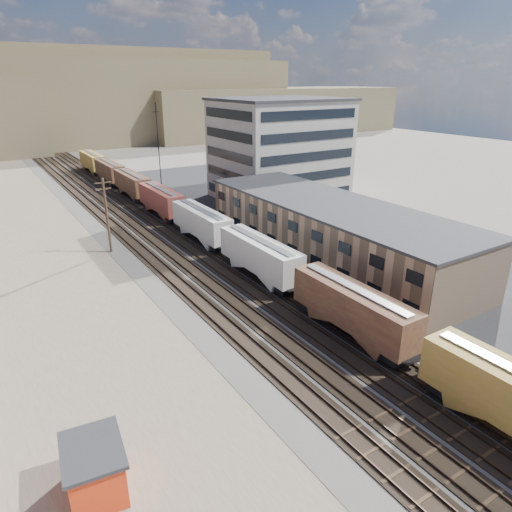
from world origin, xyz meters
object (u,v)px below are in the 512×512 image
freight_train (180,210)px  utility_pole_north (107,214)px  maintenance_shed (95,469)px  parked_car_blue (260,199)px

freight_train → utility_pole_north: utility_pole_north is taller
utility_pole_north → maintenance_shed: bearing=-107.0°
maintenance_shed → parked_car_blue: 64.26m
freight_train → maintenance_shed: freight_train is taller
maintenance_shed → parked_car_blue: (42.18, 48.48, -0.72)m
utility_pole_north → parked_car_blue: 32.82m
freight_train → maintenance_shed: (-23.79, -42.81, -1.22)m
maintenance_shed → parked_car_blue: maintenance_shed is taller
freight_train → parked_car_blue: size_ratio=19.51×
freight_train → parked_car_blue: bearing=17.1°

